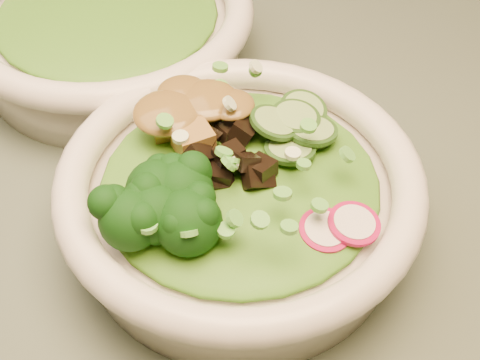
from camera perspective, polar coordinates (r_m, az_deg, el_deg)
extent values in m
cylinder|color=silver|center=(0.46, 0.00, -2.57)|extent=(0.22, 0.22, 0.05)
torus|color=silver|center=(0.44, 0.00, 0.02)|extent=(0.25, 0.25, 0.02)
cylinder|color=silver|center=(0.62, -10.93, 11.44)|extent=(0.23, 0.23, 0.05)
torus|color=silver|center=(0.60, -11.37, 13.91)|extent=(0.25, 0.25, 0.02)
ellipsoid|color=#2C6314|center=(0.44, 0.00, 0.09)|extent=(0.19, 0.19, 0.02)
ellipsoid|color=#2C6314|center=(0.60, -11.36, 13.87)|extent=(0.17, 0.17, 0.02)
ellipsoid|color=brown|center=(0.46, -4.65, 6.05)|extent=(0.06, 0.05, 0.01)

